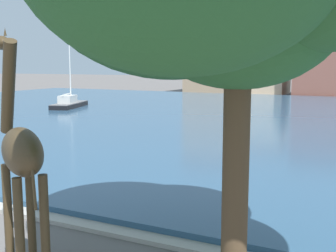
% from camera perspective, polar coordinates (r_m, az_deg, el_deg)
% --- Properties ---
extents(harbor_water, '(86.31, 48.45, 0.29)m').
position_cam_1_polar(harbor_water, '(34.22, 14.46, 0.97)').
color(harbor_water, '#2D5170').
rests_on(harbor_water, ground).
extents(quay_edge_coping, '(86.31, 0.50, 0.12)m').
position_cam_1_polar(quay_edge_coping, '(12.02, -11.83, -12.61)').
color(quay_edge_coping, '#ADA89E').
rests_on(quay_edge_coping, ground).
extents(giraffe_statue, '(2.62, 1.98, 5.07)m').
position_cam_1_polar(giraffe_statue, '(8.62, -18.98, -3.68)').
color(giraffe_statue, '#42331E').
rests_on(giraffe_statue, ground).
extents(sailboat_black, '(3.51, 6.51, 8.31)m').
position_cam_1_polar(sailboat_black, '(41.70, -12.76, 2.80)').
color(sailboat_black, black).
rests_on(sailboat_black, ground).
extents(townhouse_end_terrace, '(6.47, 7.26, 11.25)m').
position_cam_1_polar(townhouse_end_terrace, '(64.55, 5.88, 9.35)').
color(townhouse_end_terrace, tan).
rests_on(townhouse_end_terrace, ground).
extents(townhouse_tall_gabled, '(8.83, 6.22, 9.13)m').
position_cam_1_polar(townhouse_tall_gabled, '(65.38, 11.83, 8.28)').
color(townhouse_tall_gabled, '#C6B293').
rests_on(townhouse_tall_gabled, ground).
extents(townhouse_wide_warehouse, '(6.06, 6.86, 9.65)m').
position_cam_1_polar(townhouse_wide_warehouse, '(61.61, 19.54, 8.24)').
color(townhouse_wide_warehouse, '#8E5142').
rests_on(townhouse_wide_warehouse, ground).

